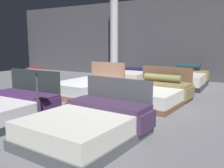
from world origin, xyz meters
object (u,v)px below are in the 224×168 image
(bed_0, at_px, (2,109))
(support_pillar, at_px, (114,39))
(bed_1, at_px, (88,126))
(bed_4, at_px, (130,76))
(bed_3, at_px, (153,94))
(bed_5, at_px, (183,79))
(price_sign, at_px, (38,105))
(bed_2, at_px, (88,88))

(bed_0, distance_m, support_pillar, 7.53)
(bed_1, bearing_deg, bed_4, 113.85)
(bed_0, xyz_separation_m, bed_3, (2.10, 3.03, 0.01))
(bed_5, distance_m, price_sign, 6.02)
(bed_5, bearing_deg, bed_0, -112.12)
(bed_0, distance_m, bed_4, 5.88)
(price_sign, bearing_deg, support_pillar, 109.97)
(bed_0, distance_m, bed_1, 2.18)
(price_sign, xyz_separation_m, support_pillar, (-2.62, 7.22, 1.30))
(bed_2, bearing_deg, bed_5, 57.77)
(bed_2, xyz_separation_m, price_sign, (1.01, -2.94, 0.22))
(bed_4, bearing_deg, bed_3, -53.46)
(bed_1, relative_size, bed_2, 0.91)
(price_sign, bearing_deg, bed_5, 79.95)
(bed_5, distance_m, support_pillar, 4.17)
(bed_5, bearing_deg, bed_2, -126.96)
(bed_0, relative_size, price_sign, 1.74)
(bed_1, relative_size, support_pillar, 0.58)
(support_pillar, bearing_deg, bed_1, -62.57)
(bed_1, bearing_deg, bed_3, 94.93)
(bed_4, height_order, bed_5, bed_5)
(bed_4, bearing_deg, price_sign, -79.50)
(bed_2, distance_m, support_pillar, 4.82)
(bed_2, xyz_separation_m, support_pillar, (-1.61, 4.28, 1.52))
(bed_4, relative_size, bed_5, 1.05)
(support_pillar, bearing_deg, bed_2, -69.40)
(bed_1, xyz_separation_m, support_pillar, (-3.72, 7.17, 1.51))
(bed_2, relative_size, support_pillar, 0.64)
(support_pillar, bearing_deg, bed_0, -77.93)
(bed_5, bearing_deg, bed_3, -92.88)
(bed_1, xyz_separation_m, bed_5, (-0.05, 5.88, 0.02))
(bed_1, bearing_deg, price_sign, -174.43)
(bed_1, height_order, bed_2, bed_2)
(bed_1, bearing_deg, support_pillar, 120.82)
(bed_0, relative_size, bed_2, 0.89)
(bed_0, height_order, support_pillar, support_pillar)
(price_sign, bearing_deg, bed_4, 100.38)
(price_sign, bearing_deg, bed_0, 179.65)
(bed_1, distance_m, bed_3, 3.00)
(bed_3, xyz_separation_m, bed_4, (-2.10, 2.85, -0.00))
(bed_0, distance_m, bed_3, 3.69)
(bed_2, relative_size, price_sign, 1.94)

